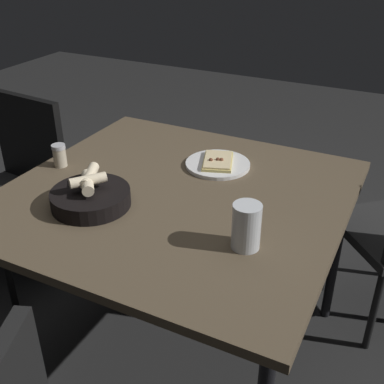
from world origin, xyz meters
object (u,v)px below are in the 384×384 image
(beer_glass, at_px, (246,229))
(pepper_shaker, at_px, (60,157))
(pizza_plate, at_px, (218,163))
(dining_table, at_px, (175,207))
(chair_far, at_px, (16,179))
(bread_basket, at_px, (91,196))

(beer_glass, relative_size, pepper_shaker, 1.59)
(beer_glass, distance_m, pepper_shaker, 0.83)
(pizza_plate, bearing_deg, dining_table, 168.95)
(dining_table, xyz_separation_m, beer_glass, (-0.19, -0.33, 0.12))
(chair_far, bearing_deg, pizza_plate, -85.24)
(pepper_shaker, bearing_deg, pizza_plate, -63.70)
(chair_far, bearing_deg, beer_glass, -105.65)
(pepper_shaker, bearing_deg, bread_basket, -123.10)
(beer_glass, height_order, pepper_shaker, beer_glass)
(pepper_shaker, bearing_deg, dining_table, -88.43)
(pizza_plate, distance_m, beer_glass, 0.52)
(dining_table, xyz_separation_m, bread_basket, (-0.20, 0.20, 0.09))
(dining_table, relative_size, chair_far, 1.28)
(dining_table, distance_m, pepper_shaker, 0.49)
(bread_basket, xyz_separation_m, beer_glass, (0.01, -0.53, 0.03))
(bread_basket, relative_size, chair_far, 0.29)
(dining_table, height_order, bread_basket, bread_basket)
(beer_glass, bearing_deg, pepper_shaker, 77.70)
(dining_table, bearing_deg, chair_far, 80.00)
(chair_far, bearing_deg, bread_basket, -116.04)
(bread_basket, bearing_deg, pepper_shaker, 56.90)
(pizza_plate, distance_m, chair_far, 1.03)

